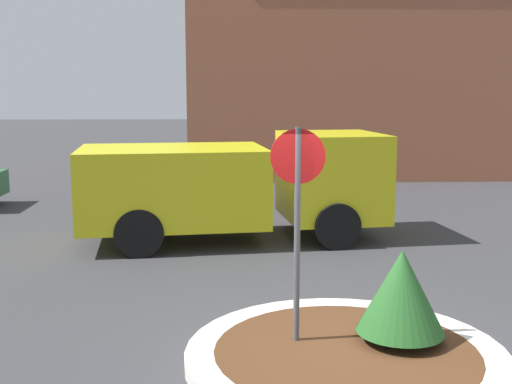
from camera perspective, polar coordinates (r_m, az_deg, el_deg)
ground_plane at (r=7.38m, az=7.96°, el=-14.78°), size 120.00×120.00×0.00m
traffic_island at (r=7.35m, az=7.98°, el=-14.25°), size 3.55×3.55×0.15m
stop_sign at (r=7.09m, az=3.71°, el=-0.97°), size 0.61×0.07×2.57m
island_shrub at (r=7.46m, az=12.78°, el=-8.59°), size 1.00×1.00×1.06m
utility_truck at (r=12.70m, az=-2.03°, el=0.81°), size 6.14×2.97×2.11m
storefront_building at (r=23.89m, az=8.52°, el=10.78°), size 11.59×6.07×7.46m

